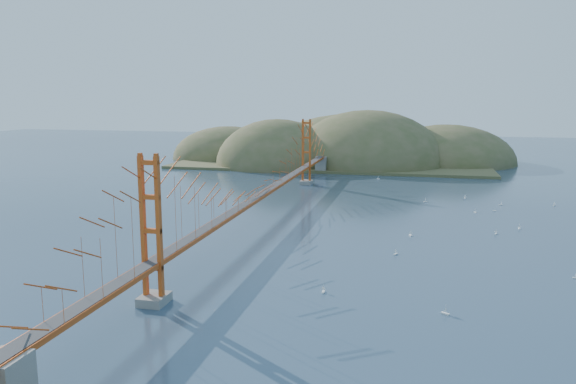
% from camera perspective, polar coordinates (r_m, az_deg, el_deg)
% --- Properties ---
extents(ground, '(320.00, 320.00, 0.00)m').
position_cam_1_polar(ground, '(72.38, -2.81, -2.88)').
color(ground, '#2A3F55').
rests_on(ground, ground).
extents(bridge, '(2.20, 94.40, 12.00)m').
position_cam_1_polar(bridge, '(71.34, -2.82, 2.65)').
color(bridge, gray).
rests_on(bridge, ground).
extents(far_headlands, '(84.00, 58.00, 25.00)m').
position_cam_1_polar(far_headlands, '(138.39, 5.89, 3.21)').
color(far_headlands, brown).
rests_on(far_headlands, ground).
extents(sailboat_1, '(0.52, 0.52, 0.55)m').
position_cam_1_polar(sailboat_1, '(82.90, 20.23, -1.75)').
color(sailboat_1, white).
rests_on(sailboat_1, ground).
extents(sailboat_0, '(0.60, 0.63, 0.70)m').
position_cam_1_polar(sailboat_0, '(65.95, 12.36, -4.23)').
color(sailboat_0, white).
rests_on(sailboat_0, ground).
extents(sailboat_4, '(0.59, 0.61, 0.69)m').
position_cam_1_polar(sailboat_4, '(69.39, 20.36, -3.93)').
color(sailboat_4, white).
rests_on(sailboat_4, ground).
extents(sailboat_2, '(0.49, 0.44, 0.55)m').
position_cam_1_polar(sailboat_2, '(55.96, 27.19, -7.69)').
color(sailboat_2, white).
rests_on(sailboat_2, ground).
extents(sailboat_10, '(0.51, 0.61, 0.71)m').
position_cam_1_polar(sailboat_10, '(46.60, 3.61, -9.99)').
color(sailboat_10, white).
rests_on(sailboat_10, ground).
extents(sailboat_6, '(0.70, 0.70, 0.75)m').
position_cam_1_polar(sailboat_6, '(43.76, 15.70, -11.70)').
color(sailboat_6, white).
rests_on(sailboat_6, ground).
extents(sailboat_8, '(0.61, 0.61, 0.64)m').
position_cam_1_polar(sailboat_8, '(90.27, 25.44, -1.18)').
color(sailboat_8, white).
rests_on(sailboat_8, ground).
extents(sailboat_5, '(0.44, 0.53, 0.62)m').
position_cam_1_polar(sailboat_5, '(73.25, 22.45, -3.36)').
color(sailboat_5, white).
rests_on(sailboat_5, ground).
extents(sailboat_14, '(0.60, 0.60, 0.66)m').
position_cam_1_polar(sailboat_14, '(58.00, 10.88, -6.14)').
color(sailboat_14, white).
rests_on(sailboat_14, ground).
extents(sailboat_3, '(0.62, 0.52, 0.71)m').
position_cam_1_polar(sailboat_3, '(86.65, 13.78, -0.92)').
color(sailboat_3, white).
rests_on(sailboat_3, ground).
extents(sailboat_12, '(0.57, 0.54, 0.64)m').
position_cam_1_polar(sailboat_12, '(108.70, 9.14, 1.39)').
color(sailboat_12, white).
rests_on(sailboat_12, ground).
extents(sailboat_16, '(0.56, 0.56, 0.58)m').
position_cam_1_polar(sailboat_16, '(81.09, 18.49, -1.89)').
color(sailboat_16, white).
rests_on(sailboat_16, ground).
extents(sailboat_7, '(0.50, 0.40, 0.58)m').
position_cam_1_polar(sailboat_7, '(87.58, 20.82, -1.18)').
color(sailboat_7, white).
rests_on(sailboat_7, ground).
extents(sailboat_15, '(0.56, 0.64, 0.73)m').
position_cam_1_polar(sailboat_15, '(91.26, 17.53, -0.56)').
color(sailboat_15, white).
rests_on(sailboat_15, ground).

